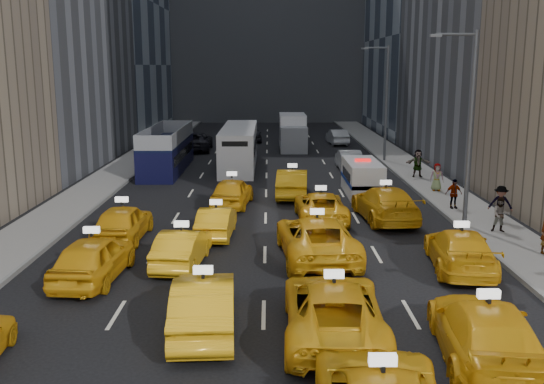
{
  "coord_description": "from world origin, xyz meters",
  "views": [
    {
      "loc": [
        0.16,
        -15.33,
        7.43
      ],
      "look_at": [
        0.3,
        10.75,
        2.0
      ],
      "focal_mm": 40.0,
      "sensor_mm": 36.0,
      "label": 1
    }
  ],
  "objects_px": {
    "nypd_van": "(362,178)",
    "box_truck": "(293,132)",
    "double_decker": "(167,150)",
    "city_bus": "(239,147)"
  },
  "relations": [
    {
      "from": "nypd_van",
      "to": "box_truck",
      "type": "xyz_separation_m",
      "value": [
        -3.32,
        19.95,
        0.57
      ]
    },
    {
      "from": "double_decker",
      "to": "city_bus",
      "type": "bearing_deg",
      "value": 21.84
    },
    {
      "from": "city_bus",
      "to": "double_decker",
      "type": "bearing_deg",
      "value": -165.92
    },
    {
      "from": "double_decker",
      "to": "city_bus",
      "type": "relative_size",
      "value": 0.92
    },
    {
      "from": "nypd_van",
      "to": "box_truck",
      "type": "bearing_deg",
      "value": 102.96
    },
    {
      "from": "double_decker",
      "to": "box_truck",
      "type": "xyz_separation_m",
      "value": [
        9.52,
        11.59,
        -0.01
      ]
    },
    {
      "from": "double_decker",
      "to": "box_truck",
      "type": "bearing_deg",
      "value": 54.58
    },
    {
      "from": "double_decker",
      "to": "box_truck",
      "type": "height_order",
      "value": "box_truck"
    },
    {
      "from": "box_truck",
      "to": "double_decker",
      "type": "bearing_deg",
      "value": -125.88
    },
    {
      "from": "city_bus",
      "to": "nypd_van",
      "type": "bearing_deg",
      "value": -56.17
    }
  ]
}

